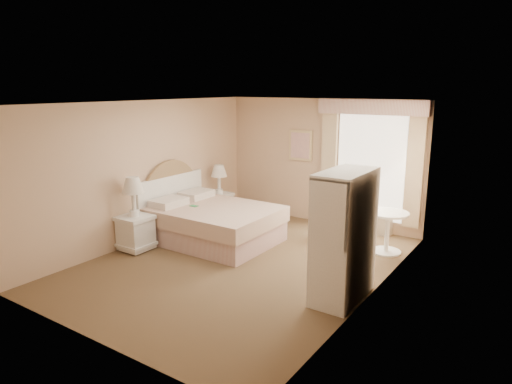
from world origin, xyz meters
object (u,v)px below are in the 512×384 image
Objects in this scene: nightstand_near at (135,223)px; cafe_chair at (331,210)px; nightstand_far at (219,199)px; round_table at (388,226)px; bed at (210,221)px; armoire at (344,247)px.

cafe_chair is (2.48, 2.46, 0.06)m from nightstand_near.
round_table is at bearing -0.39° from nightstand_far.
armoire is at bearing -15.62° from bed.
armoire is at bearing 4.38° from nightstand_near.
nightstand_near is 1.37× the size of cafe_chair.
nightstand_far is at bearing 90.00° from nightstand_near.
nightstand_far is at bearing 179.61° from round_table.
cafe_chair is (2.48, 0.16, 0.10)m from nightstand_far.
armoire reaches higher than nightstand_near.
bed is 3.10m from round_table.
nightstand_near is 3.49m from cafe_chair.
bed is 1.26× the size of armoire.
bed is at bearing 164.38° from armoire.
nightstand_far is 1.23× the size of cafe_chair.
armoire is at bearing -88.22° from round_table.
bed is 3.05× the size of round_table.
bed reaches higher than round_table.
armoire is at bearing -40.41° from cafe_chair.
armoire is (3.65, -2.01, 0.28)m from nightstand_far.
nightstand_near is at bearing -175.62° from armoire.
nightstand_near is at bearing -90.00° from nightstand_far.
nightstand_near reaches higher than cafe_chair.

